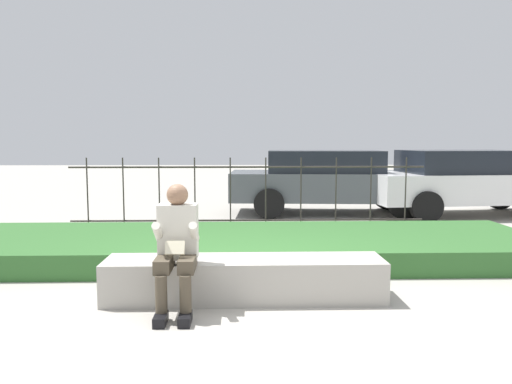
# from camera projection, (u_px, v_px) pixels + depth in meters

# --- Properties ---
(ground_plane) EXTENTS (60.00, 60.00, 0.00)m
(ground_plane) POSITION_uv_depth(u_px,v_px,m) (253.00, 299.00, 5.22)
(ground_plane) COLOR #A8A399
(stone_bench) EXTENTS (2.88, 0.60, 0.43)m
(stone_bench) POSITION_uv_depth(u_px,v_px,m) (245.00, 281.00, 5.20)
(stone_bench) COLOR #ADA89E
(stone_bench) RESTS_ON ground_plane
(person_seated_reader) EXTENTS (0.42, 0.73, 1.23)m
(person_seated_reader) POSITION_uv_depth(u_px,v_px,m) (177.00, 243.00, 4.80)
(person_seated_reader) COLOR black
(person_seated_reader) RESTS_ON ground_plane
(grass_berm) EXTENTS (8.14, 2.42, 0.32)m
(grass_berm) POSITION_uv_depth(u_px,v_px,m) (250.00, 246.00, 7.10)
(grass_berm) COLOR #33662D
(grass_berm) RESTS_ON ground_plane
(iron_fence) EXTENTS (6.14, 0.03, 1.37)m
(iron_fence) POSITION_uv_depth(u_px,v_px,m) (248.00, 195.00, 8.65)
(iron_fence) COLOR #332D28
(iron_fence) RESTS_ON ground_plane
(car_parked_right) EXTENTS (4.55, 2.28, 1.45)m
(car_parked_right) POSITION_uv_depth(u_px,v_px,m) (466.00, 181.00, 11.05)
(car_parked_right) COLOR silver
(car_parked_right) RESTS_ON ground_plane
(car_parked_center) EXTENTS (4.69, 2.13, 1.44)m
(car_parked_center) POSITION_uv_depth(u_px,v_px,m) (330.00, 180.00, 11.34)
(car_parked_center) COLOR #4C5156
(car_parked_center) RESTS_ON ground_plane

